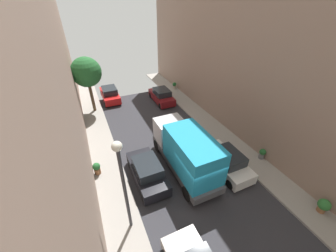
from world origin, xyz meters
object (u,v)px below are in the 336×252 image
object	(u,v)px
parked_car_left_3	(147,171)
parked_car_right_1	(226,161)
potted_plant_3	(324,205)
lamp_post	(122,177)
potted_plant_4	(97,168)
street_tree_0	(86,72)
potted_plant_1	(174,85)
parked_car_left_4	(110,94)
potted_plant_2	(262,153)
delivery_truck	(186,151)
parked_car_right_2	(162,96)

from	to	relation	value
parked_car_left_3	parked_car_right_1	size ratio (longest dim) A/B	1.00
potted_plant_3	lamp_post	world-z (taller)	lamp_post
parked_car_right_1	potted_plant_4	world-z (taller)	parked_car_right_1
street_tree_0	potted_plant_3	xyz separation A→B (m)	(10.27, -17.65, -3.63)
street_tree_0	potted_plant_1	bearing A→B (deg)	10.00
potted_plant_3	lamp_post	distance (m)	11.20
parked_car_left_4	street_tree_0	size ratio (longest dim) A/B	0.75
street_tree_0	lamp_post	distance (m)	14.04
parked_car_left_3	parked_car_right_1	xyz separation A→B (m)	(5.40, -1.37, 0.00)
parked_car_right_1	potted_plant_2	size ratio (longest dim) A/B	5.06
parked_car_left_3	lamp_post	bearing A→B (deg)	-124.26
parked_car_right_1	potted_plant_2	xyz separation A→B (m)	(3.07, -0.32, -0.12)
potted_plant_1	potted_plant_3	bearing A→B (deg)	-90.20
street_tree_0	potted_plant_3	distance (m)	20.74
potted_plant_2	lamp_post	bearing A→B (deg)	-173.96
parked_car_left_4	delivery_truck	bearing A→B (deg)	-78.86
delivery_truck	street_tree_0	distance (m)	12.71
street_tree_0	potted_plant_4	size ratio (longest dim) A/B	6.22
parked_car_right_2	street_tree_0	bearing A→B (deg)	174.44
parked_car_left_3	potted_plant_3	world-z (taller)	parked_car_left_3
potted_plant_3	parked_car_left_3	bearing A→B (deg)	142.02
parked_car_right_2	potted_plant_3	world-z (taller)	parked_car_right_2
lamp_post	delivery_truck	bearing A→B (deg)	28.64
potted_plant_1	potted_plant_2	bearing A→B (deg)	-89.25
parked_car_right_2	potted_plant_3	distance (m)	17.15
parked_car_left_3	parked_car_right_2	bearing A→B (deg)	62.81
parked_car_right_2	parked_car_left_3	bearing A→B (deg)	-117.19
parked_car_left_3	parked_car_left_4	size ratio (longest dim) A/B	1.00
parked_car_right_2	potted_plant_2	world-z (taller)	parked_car_right_2
parked_car_left_4	potted_plant_3	distance (m)	21.47
delivery_truck	potted_plant_1	size ratio (longest dim) A/B	7.77
parked_car_left_3	potted_plant_1	world-z (taller)	parked_car_left_3
potted_plant_1	lamp_post	size ratio (longest dim) A/B	0.15
parked_car_left_3	potted_plant_3	bearing A→B (deg)	-37.98
parked_car_left_3	potted_plant_2	distance (m)	8.64
parked_car_left_4	street_tree_0	world-z (taller)	street_tree_0
parked_car_left_3	delivery_truck	world-z (taller)	delivery_truck
parked_car_right_2	potted_plant_2	xyz separation A→B (m)	(3.07, -12.20, -0.12)
potted_plant_1	potted_plant_4	distance (m)	15.98
parked_car_left_3	potted_plant_2	size ratio (longest dim) A/B	5.06
street_tree_0	potted_plant_2	size ratio (longest dim) A/B	6.73
parked_car_left_3	potted_plant_2	world-z (taller)	parked_car_left_3
street_tree_0	potted_plant_4	bearing A→B (deg)	-95.71
parked_car_right_1	potted_plant_4	xyz separation A→B (m)	(-8.41, 3.12, -0.08)
parked_car_left_4	potted_plant_1	distance (m)	8.28
parked_car_left_4	potted_plant_1	size ratio (longest dim) A/B	4.94
parked_car_right_1	lamp_post	size ratio (longest dim) A/B	0.75
potted_plant_4	lamp_post	world-z (taller)	lamp_post
potted_plant_3	potted_plant_4	xyz separation A→B (m)	(-11.22, 8.16, -0.01)
potted_plant_1	parked_car_right_2	bearing A→B (deg)	-138.42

